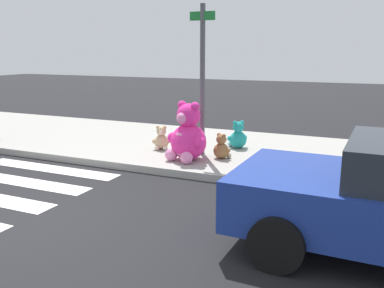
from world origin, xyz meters
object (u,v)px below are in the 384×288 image
at_px(sign_pole, 202,77).
at_px(plush_brown, 222,148).
at_px(plush_tan, 161,140).
at_px(plush_pink_large, 187,137).
at_px(plush_teal, 238,137).

distance_m(sign_pole, plush_brown, 1.58).
xyz_separation_m(sign_pole, plush_tan, (-1.04, 0.04, -1.47)).
bearing_deg(sign_pole, plush_pink_large, -98.59).
xyz_separation_m(sign_pole, plush_teal, (0.53, 0.91, -1.44)).
height_order(sign_pole, plush_teal, sign_pole).
relative_size(plush_pink_large, plush_tan, 2.21).
height_order(sign_pole, plush_tan, sign_pole).
distance_m(sign_pole, plush_tan, 1.80).
bearing_deg(plush_teal, sign_pole, -120.33).
xyz_separation_m(plush_brown, plush_teal, (0.00, 1.09, 0.04)).
relative_size(plush_pink_large, plush_brown, 2.26).
xyz_separation_m(plush_brown, plush_tan, (-1.57, 0.21, 0.01)).
relative_size(plush_tan, plush_teal, 0.85).
height_order(plush_brown, plush_tan, plush_tan).
relative_size(sign_pole, plush_pink_large, 2.60).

